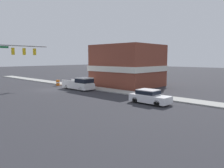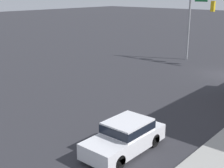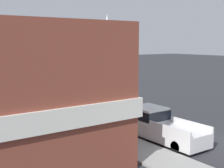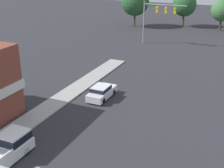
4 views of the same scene
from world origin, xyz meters
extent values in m
cube|color=#9E9E99|center=(-5.70, 0.00, 0.07)|extent=(2.40, 60.00, 0.14)
sphere|color=yellow|center=(-1.94, 41.79, 6.48)|extent=(0.22, 0.22, 0.22)
cube|color=gold|center=(-0.37, 41.99, 6.17)|extent=(0.36, 0.36, 1.05)
sphere|color=yellow|center=(-0.37, 41.79, 6.48)|extent=(0.22, 0.22, 0.22)
cylinder|color=black|center=(-2.65, 18.19, 0.33)|extent=(0.22, 0.66, 0.66)
cylinder|color=black|center=(-1.07, 18.19, 0.33)|extent=(0.22, 0.66, 0.66)
cylinder|color=black|center=(-2.65, 15.52, 0.33)|extent=(0.22, 0.66, 0.66)
cylinder|color=black|center=(-1.07, 15.52, 0.33)|extent=(0.22, 0.66, 0.66)
cube|color=silver|center=(-1.86, 16.85, 0.55)|extent=(1.80, 4.30, 0.74)
cube|color=silver|center=(-1.86, 16.59, 1.20)|extent=(1.65, 2.07, 0.55)
cube|color=black|center=(-1.86, 16.59, 1.20)|extent=(1.67, 2.15, 0.39)
cylinder|color=black|center=(-4.19, 4.62, 0.33)|extent=(0.22, 0.66, 0.66)
cylinder|color=black|center=(-2.44, 4.62, 0.33)|extent=(0.22, 0.66, 0.66)
cylinder|color=black|center=(-4.19, 1.16, 0.33)|extent=(0.22, 0.66, 0.66)
cylinder|color=black|center=(-2.44, 1.16, 0.33)|extent=(0.22, 0.66, 0.66)
cube|color=white|center=(-3.32, 2.89, 0.61)|extent=(1.97, 5.59, 0.85)
cube|color=white|center=(-3.32, 4.42, 1.47)|extent=(1.87, 2.12, 0.87)
cube|color=black|center=(-3.32, 4.42, 1.47)|extent=(1.89, 2.21, 0.61)
cube|color=white|center=(-4.24, 1.68, 1.21)|extent=(0.12, 3.16, 0.35)
cube|color=white|center=(-2.39, 1.68, 1.21)|extent=(0.12, 3.16, 0.35)
cube|color=brown|center=(-11.93, 5.67, 3.49)|extent=(9.07, 10.05, 6.99)
cube|color=silver|center=(-11.93, 5.67, 3.05)|extent=(9.37, 10.35, 0.90)
cube|color=white|center=(20.40, 43.49, 2.63)|extent=(2.45, 2.45, 5.26)
cone|color=white|center=(20.40, 43.49, 8.47)|extent=(2.69, 2.69, 6.42)
cylinder|color=#4C3823|center=(5.57, 59.36, 1.08)|extent=(0.44, 0.44, 2.16)
sphere|color=#3D703D|center=(5.57, 59.36, 4.28)|extent=(4.69, 4.69, 4.69)
cylinder|color=#4C3823|center=(12.10, 58.83, 1.54)|extent=(0.44, 0.44, 3.09)
sphere|color=#336633|center=(12.10, 58.83, 5.14)|extent=(4.56, 4.56, 4.56)
camera|label=1|loc=(17.38, 29.31, 4.74)|focal=35.00mm
camera|label=2|loc=(-10.01, 27.17, 7.20)|focal=50.00mm
camera|label=3|loc=(-16.69, -10.27, 6.10)|focal=50.00mm
camera|label=4|loc=(12.26, -11.32, 14.19)|focal=50.00mm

